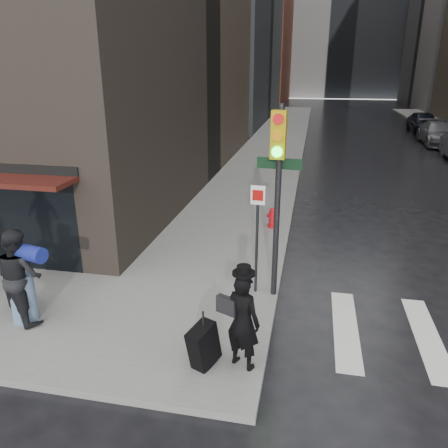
{
  "coord_description": "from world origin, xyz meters",
  "views": [
    {
      "loc": [
        2.57,
        -7.19,
        5.16
      ],
      "look_at": [
        0.44,
        3.24,
        1.3
      ],
      "focal_mm": 35.0,
      "sensor_mm": 36.0,
      "label": 1
    }
  ],
  "objects": [
    {
      "name": "sidewalk_left",
      "position": [
        0.0,
        27.0,
        0.07
      ],
      "size": [
        4.0,
        50.0,
        0.15
      ],
      "primitive_type": "cube",
      "color": "slate",
      "rests_on": "ground"
    },
    {
      "name": "bldg_left_far",
      "position": [
        -13.0,
        62.0,
        13.0
      ],
      "size": [
        22.0,
        20.0,
        26.0
      ],
      "primitive_type": "cube",
      "color": "#572C1D",
      "rests_on": "ground"
    },
    {
      "name": "fire_hydrant",
      "position": [
        1.43,
        6.38,
        0.45
      ],
      "size": [
        0.39,
        0.3,
        0.67
      ],
      "rotation": [
        0.0,
        0.0,
        -0.44
      ],
      "color": "#B80B14",
      "rests_on": "ground"
    },
    {
      "name": "traffic_light",
      "position": [
        1.85,
        1.8,
        2.93
      ],
      "size": [
        1.07,
        0.51,
        4.3
      ],
      "rotation": [
        0.0,
        0.0,
        -0.08
      ],
      "color": "black",
      "rests_on": "ground"
    },
    {
      "name": "man_jeans",
      "position": [
        -3.08,
        -0.23,
        1.16
      ],
      "size": [
        1.39,
        1.19,
        2.02
      ],
      "rotation": [
        0.0,
        0.0,
        2.73
      ],
      "color": "black",
      "rests_on": "ground"
    },
    {
      "name": "man_overcoat",
      "position": [
        1.46,
        -0.83,
        0.98
      ],
      "size": [
        1.32,
        0.87,
        1.98
      ],
      "rotation": [
        0.0,
        0.0,
        2.72
      ],
      "color": "black",
      "rests_on": "ground"
    },
    {
      "name": "parked_car_4",
      "position": [
        11.28,
        31.66,
        0.84
      ],
      "size": [
        1.99,
        4.93,
        1.68
      ],
      "primitive_type": "imported",
      "rotation": [
        0.0,
        0.0,
        -0.0
      ],
      "color": "black",
      "rests_on": "ground"
    },
    {
      "name": "parked_car_3",
      "position": [
        11.05,
        25.73,
        0.78
      ],
      "size": [
        2.32,
        5.45,
        1.57
      ],
      "primitive_type": "imported",
      "rotation": [
        0.0,
        0.0,
        -0.02
      ],
      "color": "#515156",
      "rests_on": "ground"
    },
    {
      "name": "ground",
      "position": [
        0.0,
        0.0,
        0.0
      ],
      "size": [
        140.0,
        140.0,
        0.0
      ],
      "primitive_type": "plane",
      "color": "black",
      "rests_on": "ground"
    }
  ]
}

